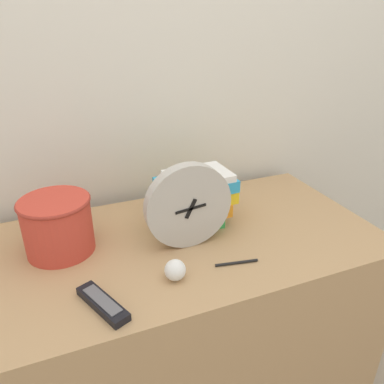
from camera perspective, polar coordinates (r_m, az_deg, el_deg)
wall_back at (r=1.36m, az=-9.06°, el=17.75°), size 6.00×0.04×2.40m
desk at (r=1.40m, az=-2.54°, el=-20.30°), size 1.29×0.63×0.75m
desk_clock at (r=1.08m, az=-0.54°, el=-2.16°), size 0.26×0.04×0.26m
book_stack at (r=1.22m, az=0.67°, el=-0.64°), size 0.25×0.19×0.18m
basket at (r=1.14m, az=-19.81°, el=-4.58°), size 0.20×0.20×0.17m
tv_remote at (r=0.95m, az=-13.46°, el=-16.17°), size 0.11×0.17×0.02m
crumpled_paper_ball at (r=1.00m, az=-2.59°, el=-11.80°), size 0.06×0.06×0.06m
pen at (r=1.07m, az=6.81°, el=-10.65°), size 0.12×0.03×0.01m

